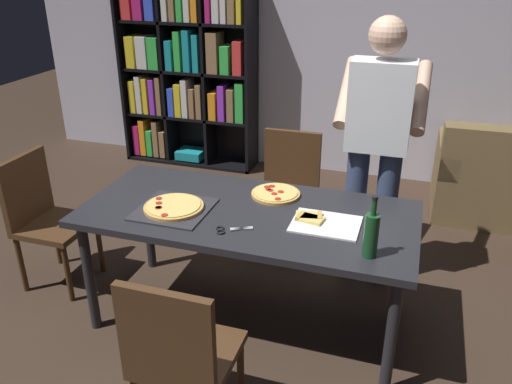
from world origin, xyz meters
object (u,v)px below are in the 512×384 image
Objects in this scene: bookshelf at (186,68)px; wine_bottle at (371,234)px; second_pizza_plain at (276,194)px; chair_left_end at (43,213)px; pepperoni_pizza_on_tray at (174,208)px; kitchen_scissors at (228,230)px; dining_table at (248,222)px; chair_near_camera at (179,353)px; chair_far_side at (288,186)px; person_serving_pizza at (377,141)px.

bookshelf is 3.42m from wine_bottle.
chair_left_end is at bearing -170.89° from second_pizza_plain.
kitchen_scissors is (0.37, -0.13, -0.01)m from pepperoni_pizza_on_tray.
kitchen_scissors is at bearing -95.78° from dining_table.
chair_near_camera reaches higher than second_pizza_plain.
pepperoni_pizza_on_tray reaches higher than kitchen_scissors.
pepperoni_pizza_on_tray is 1.26× the size of wine_bottle.
chair_left_end is (-1.42, 0.92, 0.00)m from chair_near_camera.
bookshelf reaches higher than chair_far_side.
chair_left_end reaches higher than pepperoni_pizza_on_tray.
kitchen_scissors is at bearing -124.17° from person_serving_pizza.
chair_near_camera is 2.27× the size of pepperoni_pizza_on_tray.
pepperoni_pizza_on_tray is (-0.40, 0.80, 0.25)m from chair_near_camera.
dining_table is 0.26m from kitchen_scissors.
dining_table is 0.43m from pepperoni_pizza_on_tray.
dining_table is 0.27m from second_pizza_plain.
second_pizza_plain is (-0.52, -0.46, -0.24)m from person_serving_pizza.
chair_far_side is 0.73m from second_pizza_plain.
chair_near_camera is 1.19m from second_pizza_plain.
pepperoni_pizza_on_tray is (-1.02, -0.82, -0.23)m from person_serving_pizza.
second_pizza_plain is (1.52, 0.24, 0.25)m from chair_left_end.
chair_near_camera is 3.63m from bookshelf.
wine_bottle is at bearing -7.33° from chair_left_end.
kitchen_scissors is (-0.73, 0.03, -0.11)m from wine_bottle.
bookshelf reaches higher than chair_near_camera.
kitchen_scissors reaches higher than dining_table.
person_serving_pizza is (0.62, 0.70, 0.32)m from dining_table.
chair_left_end is at bearing -147.12° from chair_far_side.
kitchen_scissors is at bearing -91.23° from chair_far_side.
chair_far_side is at bearing 90.00° from chair_near_camera.
kitchen_scissors is at bearing 92.14° from chair_near_camera.
wine_bottle reaches higher than chair_left_end.
chair_near_camera is 0.93m from pepperoni_pizza_on_tray.
kitchen_scissors is at bearing -18.87° from pepperoni_pizza_on_tray.
chair_far_side and chair_left_end have the same top height.
dining_table is 2.08× the size of chair_near_camera.
bookshelf is at bearing 114.00° from chair_near_camera.
bookshelf is 4.91× the size of pepperoni_pizza_on_tray.
person_serving_pizza is 5.54× the size of wine_bottle.
second_pizza_plain is (0.09, 1.16, 0.25)m from chair_near_camera.
person_serving_pizza is (0.62, -0.22, 0.49)m from chair_far_side.
wine_bottle is (1.10, -0.15, 0.10)m from pepperoni_pizza_on_tray.
wine_bottle is at bearing -21.22° from dining_table.
dining_table is at bearing -131.46° from person_serving_pizza.
bookshelf reaches higher than wine_bottle.
wine_bottle is 1.62× the size of kitchen_scissors.
pepperoni_pizza_on_tray is (1.02, -0.12, 0.25)m from chair_left_end.
dining_table is 0.78m from wine_bottle.
chair_left_end is (-1.42, -0.92, 0.00)m from chair_far_side.
chair_left_end is at bearing 147.12° from chair_near_camera.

